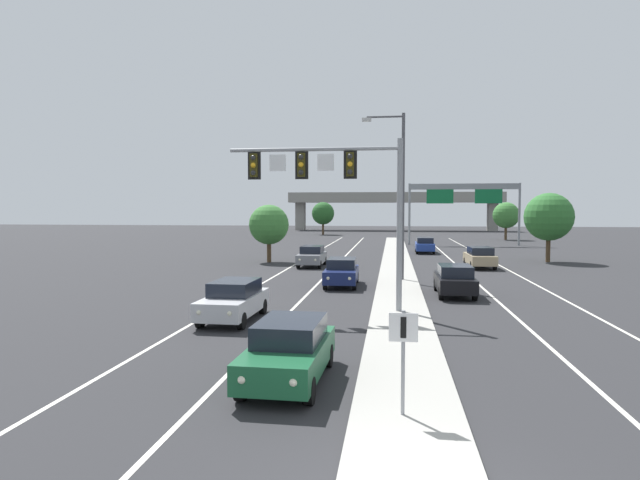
{
  "coord_description": "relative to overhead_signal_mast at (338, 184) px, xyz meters",
  "views": [
    {
      "loc": [
        -0.34,
        -7.84,
        4.46
      ],
      "look_at": [
        -3.2,
        13.56,
        3.2
      ],
      "focal_mm": 30.54,
      "sensor_mm": 36.0,
      "label": 1
    }
  ],
  "objects": [
    {
      "name": "median_island",
      "position": [
        2.63,
        2.94,
        -5.42
      ],
      "size": [
        2.4,
        110.0,
        0.15
      ],
      "primitive_type": "cube",
      "color": "#9E9B93",
      "rests_on": "ground"
    },
    {
      "name": "lane_stripe_oncoming_center",
      "position": [
        -2.07,
        9.94,
        -5.49
      ],
      "size": [
        0.14,
        100.0,
        0.01
      ],
      "primitive_type": "cube",
      "color": "silver",
      "rests_on": "ground"
    },
    {
      "name": "lane_stripe_receding_center",
      "position": [
        7.33,
        9.94,
        -5.49
      ],
      "size": [
        0.14,
        100.0,
        0.01
      ],
      "primitive_type": "cube",
      "color": "silver",
      "rests_on": "ground"
    },
    {
      "name": "edge_stripe_left",
      "position": [
        -5.37,
        9.94,
        -5.49
      ],
      "size": [
        0.14,
        100.0,
        0.01
      ],
      "primitive_type": "cube",
      "color": "silver",
      "rests_on": "ground"
    },
    {
      "name": "edge_stripe_right",
      "position": [
        10.63,
        9.94,
        -5.49
      ],
      "size": [
        0.14,
        100.0,
        0.01
      ],
      "primitive_type": "cube",
      "color": "silver",
      "rests_on": "ground"
    },
    {
      "name": "overhead_signal_mast",
      "position": [
        0.0,
        0.0,
        0.0
      ],
      "size": [
        7.36,
        0.44,
        7.2
      ],
      "color": "gray",
      "rests_on": "median_island"
    },
    {
      "name": "median_sign_post",
      "position": [
        2.53,
        -11.64,
        -3.91
      ],
      "size": [
        0.6,
        0.1,
        2.2
      ],
      "color": "gray",
      "rests_on": "median_island"
    },
    {
      "name": "street_lamp_median",
      "position": [
        2.67,
        10.3,
        0.3
      ],
      "size": [
        2.58,
        0.28,
        10.0
      ],
      "color": "#4C4C51",
      "rests_on": "median_island"
    },
    {
      "name": "car_oncoming_green",
      "position": [
        -0.32,
        -9.35,
        -4.68
      ],
      "size": [
        1.91,
        4.51,
        1.58
      ],
      "color": "#195633",
      "rests_on": "ground"
    },
    {
      "name": "car_oncoming_silver",
      "position": [
        -3.95,
        -2.09,
        -4.68
      ],
      "size": [
        1.91,
        4.51,
        1.58
      ],
      "color": "#B7B7BC",
      "rests_on": "ground"
    },
    {
      "name": "car_oncoming_navy",
      "position": [
        -0.59,
        8.09,
        -4.68
      ],
      "size": [
        1.91,
        4.5,
        1.58
      ],
      "color": "#141E4C",
      "rests_on": "ground"
    },
    {
      "name": "car_oncoming_grey",
      "position": [
        -3.83,
        18.24,
        -4.68
      ],
      "size": [
        1.82,
        4.47,
        1.58
      ],
      "color": "slate",
      "rests_on": "ground"
    },
    {
      "name": "car_receding_black",
      "position": [
        5.46,
        5.4,
        -4.68
      ],
      "size": [
        1.82,
        4.47,
        1.58
      ],
      "color": "black",
      "rests_on": "ground"
    },
    {
      "name": "car_receding_tan",
      "position": [
        8.8,
        18.9,
        -4.68
      ],
      "size": [
        1.91,
        4.51,
        1.58
      ],
      "color": "tan",
      "rests_on": "ground"
    },
    {
      "name": "car_receding_blue",
      "position": [
        5.5,
        32.1,
        -4.68
      ],
      "size": [
        1.88,
        4.49,
        1.58
      ],
      "color": "navy",
      "rests_on": "ground"
    },
    {
      "name": "highway_sign_gantry",
      "position": [
        10.83,
        44.73,
        0.67
      ],
      "size": [
        13.28,
        0.42,
        7.5
      ],
      "color": "gray",
      "rests_on": "ground"
    },
    {
      "name": "overpass_bridge",
      "position": [
        2.63,
        87.76,
        0.28
      ],
      "size": [
        42.4,
        6.4,
        7.65
      ],
      "color": "gray",
      "rests_on": "ground"
    },
    {
      "name": "tree_far_left_a",
      "position": [
        -9.42,
        68.61,
        -1.89
      ],
      "size": [
        3.83,
        3.83,
        5.54
      ],
      "color": "#4C3823",
      "rests_on": "ground"
    },
    {
      "name": "tree_far_left_b",
      "position": [
        -7.84,
        21.04,
        -2.39
      ],
      "size": [
        3.29,
        3.29,
        4.77
      ],
      "color": "#4C3823",
      "rests_on": "ground"
    },
    {
      "name": "tree_far_right_c",
      "position": [
        15.13,
        24.25,
        -1.75
      ],
      "size": [
        3.97,
        3.97,
        5.74
      ],
      "color": "#4C3823",
      "rests_on": "ground"
    },
    {
      "name": "tree_far_right_b",
      "position": [
        18.2,
        56.82,
        -2.02
      ],
      "size": [
        3.68,
        3.68,
        5.33
      ],
      "color": "#4C3823",
      "rests_on": "ground"
    }
  ]
}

